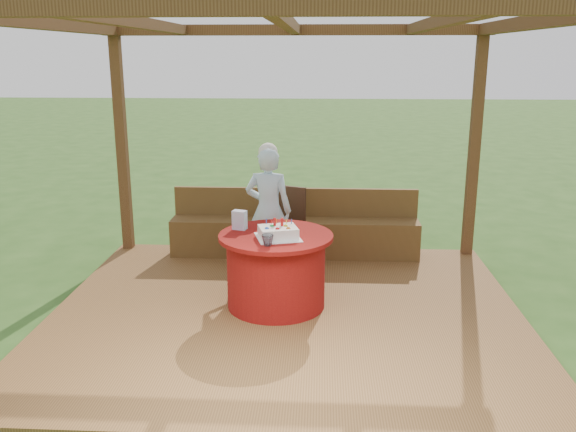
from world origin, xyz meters
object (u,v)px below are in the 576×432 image
(chair, at_px, (283,221))
(drinking_glass, at_px, (268,240))
(gift_bag, at_px, (240,220))
(birthday_cake, at_px, (278,232))
(elderly_woman, at_px, (268,208))
(bench, at_px, (295,233))
(table, at_px, (276,270))

(chair, relative_size, drinking_glass, 8.32)
(gift_bag, bearing_deg, birthday_cake, -17.97)
(chair, relative_size, elderly_woman, 0.62)
(bench, height_order, drinking_glass, drinking_glass)
(bench, height_order, table, bench)
(bench, bearing_deg, elderly_woman, -113.45)
(drinking_glass, bearing_deg, chair, 88.75)
(table, bearing_deg, chair, 90.58)
(bench, height_order, elderly_woman, elderly_woman)
(birthday_cake, distance_m, gift_bag, 0.48)
(table, bearing_deg, elderly_woman, 99.00)
(bench, distance_m, birthday_cake, 1.78)
(bench, xyz_separation_m, drinking_glass, (-0.16, -1.94, 0.52))
(table, height_order, gift_bag, gift_bag)
(chair, xyz_separation_m, elderly_woman, (-0.14, -0.27, 0.22))
(elderly_woman, xyz_separation_m, gift_bag, (-0.21, -0.82, 0.09))
(gift_bag, height_order, drinking_glass, gift_bag)
(table, relative_size, birthday_cake, 2.27)
(elderly_woman, bearing_deg, table, -81.00)
(bench, bearing_deg, table, -93.95)
(table, xyz_separation_m, elderly_woman, (-0.16, 0.98, 0.36))
(gift_bag, bearing_deg, drinking_glass, -42.47)
(gift_bag, bearing_deg, chair, 87.38)
(bench, distance_m, chair, 0.44)
(table, bearing_deg, gift_bag, 157.27)
(chair, bearing_deg, drinking_glass, -91.25)
(elderly_woman, bearing_deg, drinking_glass, -85.38)
(bench, bearing_deg, birthday_cake, -92.72)
(gift_bag, bearing_deg, bench, 86.99)
(table, relative_size, drinking_glass, 10.06)
(table, xyz_separation_m, birthday_cake, (0.03, -0.11, 0.41))
(gift_bag, relative_size, drinking_glass, 1.73)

